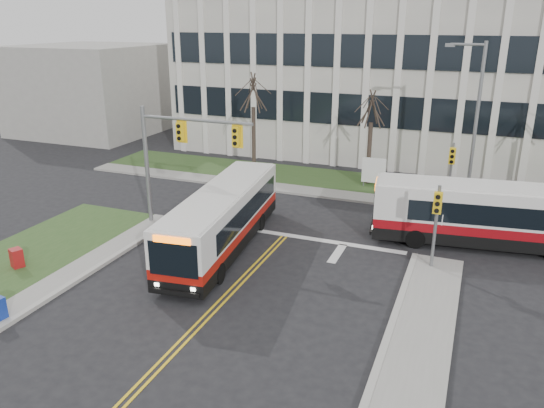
{
  "coord_description": "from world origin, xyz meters",
  "views": [
    {
      "loc": [
        8.47,
        -14.96,
        10.33
      ],
      "look_at": [
        -0.29,
        7.04,
        2.0
      ],
      "focal_mm": 35.0,
      "sensor_mm": 36.0,
      "label": 1
    }
  ],
  "objects_px": {
    "directory_sign": "(374,171)",
    "bus_main": "(223,220)",
    "bus_cross": "(494,217)",
    "newspaper_box_red": "(17,259)",
    "streetlight": "(473,117)"
  },
  "relations": [
    {
      "from": "streetlight",
      "to": "directory_sign",
      "type": "bearing_deg",
      "value": 166.77
    },
    {
      "from": "streetlight",
      "to": "directory_sign",
      "type": "xyz_separation_m",
      "value": [
        -5.53,
        1.3,
        -4.02
      ]
    },
    {
      "from": "bus_main",
      "to": "bus_cross",
      "type": "xyz_separation_m",
      "value": [
        11.75,
        4.95,
        0.06
      ]
    },
    {
      "from": "newspaper_box_red",
      "to": "directory_sign",
      "type": "bearing_deg",
      "value": 78.98
    },
    {
      "from": "directory_sign",
      "to": "bus_main",
      "type": "height_order",
      "value": "bus_main"
    },
    {
      "from": "newspaper_box_red",
      "to": "bus_cross",
      "type": "bearing_deg",
      "value": 52.15
    },
    {
      "from": "directory_sign",
      "to": "bus_main",
      "type": "xyz_separation_m",
      "value": [
        -4.69,
        -11.9,
        0.24
      ]
    },
    {
      "from": "directory_sign",
      "to": "bus_cross",
      "type": "distance_m",
      "value": 9.91
    },
    {
      "from": "directory_sign",
      "to": "bus_main",
      "type": "relative_size",
      "value": 0.19
    },
    {
      "from": "bus_main",
      "to": "newspaper_box_red",
      "type": "bearing_deg",
      "value": -150.53
    },
    {
      "from": "streetlight",
      "to": "bus_cross",
      "type": "xyz_separation_m",
      "value": [
        1.53,
        -5.65,
        -3.72
      ]
    },
    {
      "from": "directory_sign",
      "to": "streetlight",
      "type": "bearing_deg",
      "value": -13.23
    },
    {
      "from": "streetlight",
      "to": "bus_cross",
      "type": "height_order",
      "value": "streetlight"
    },
    {
      "from": "directory_sign",
      "to": "bus_cross",
      "type": "height_order",
      "value": "bus_cross"
    },
    {
      "from": "bus_main",
      "to": "bus_cross",
      "type": "height_order",
      "value": "bus_cross"
    }
  ]
}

